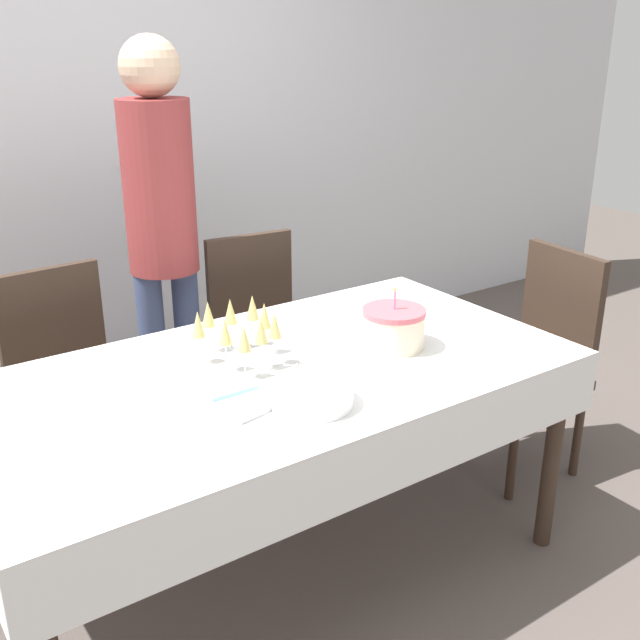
{
  "coord_description": "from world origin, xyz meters",
  "views": [
    {
      "loc": [
        -1.1,
        -1.83,
        1.75
      ],
      "look_at": [
        0.18,
        0.01,
        0.89
      ],
      "focal_mm": 42.0,
      "sensor_mm": 36.0,
      "label": 1
    }
  ],
  "objects_px": {
    "plate_stack_main": "(311,395)",
    "person_standing": "(161,217)",
    "champagne_tray": "(241,336)",
    "dining_chair_right_end": "(537,353)",
    "dining_chair_far_right": "(262,335)",
    "dining_chair_far_left": "(69,383)",
    "birthday_cake": "(394,328)"
  },
  "relations": [
    {
      "from": "dining_chair_right_end",
      "to": "plate_stack_main",
      "type": "relative_size",
      "value": 3.94
    },
    {
      "from": "person_standing",
      "to": "dining_chair_right_end",
      "type": "bearing_deg",
      "value": -37.55
    },
    {
      "from": "person_standing",
      "to": "champagne_tray",
      "type": "bearing_deg",
      "value": -97.33
    },
    {
      "from": "dining_chair_far_left",
      "to": "person_standing",
      "type": "xyz_separation_m",
      "value": [
        0.47,
        0.11,
        0.56
      ]
    },
    {
      "from": "dining_chair_far_right",
      "to": "person_standing",
      "type": "bearing_deg",
      "value": 163.53
    },
    {
      "from": "birthday_cake",
      "to": "champagne_tray",
      "type": "distance_m",
      "value": 0.51
    },
    {
      "from": "dining_chair_far_left",
      "to": "birthday_cake",
      "type": "distance_m",
      "value": 1.27
    },
    {
      "from": "birthday_cake",
      "to": "champagne_tray",
      "type": "bearing_deg",
      "value": 159.25
    },
    {
      "from": "dining_chair_right_end",
      "to": "person_standing",
      "type": "relative_size",
      "value": 0.54
    },
    {
      "from": "dining_chair_far_right",
      "to": "plate_stack_main",
      "type": "bearing_deg",
      "value": -113.48
    },
    {
      "from": "dining_chair_far_left",
      "to": "champagne_tray",
      "type": "distance_m",
      "value": 0.87
    },
    {
      "from": "dining_chair_far_right",
      "to": "plate_stack_main",
      "type": "distance_m",
      "value": 1.21
    },
    {
      "from": "dining_chair_far_left",
      "to": "dining_chair_far_right",
      "type": "distance_m",
      "value": 0.85
    },
    {
      "from": "dining_chair_far_right",
      "to": "person_standing",
      "type": "relative_size",
      "value": 0.54
    },
    {
      "from": "dining_chair_right_end",
      "to": "person_standing",
      "type": "xyz_separation_m",
      "value": [
        -1.22,
        0.94,
        0.56
      ]
    },
    {
      "from": "plate_stack_main",
      "to": "person_standing",
      "type": "bearing_deg",
      "value": 85.77
    },
    {
      "from": "dining_chair_right_end",
      "to": "person_standing",
      "type": "distance_m",
      "value": 1.64
    },
    {
      "from": "champagne_tray",
      "to": "plate_stack_main",
      "type": "distance_m",
      "value": 0.38
    },
    {
      "from": "birthday_cake",
      "to": "person_standing",
      "type": "bearing_deg",
      "value": 110.28
    },
    {
      "from": "dining_chair_right_end",
      "to": "champagne_tray",
      "type": "relative_size",
      "value": 2.65
    },
    {
      "from": "person_standing",
      "to": "plate_stack_main",
      "type": "bearing_deg",
      "value": -94.23
    },
    {
      "from": "dining_chair_far_left",
      "to": "person_standing",
      "type": "distance_m",
      "value": 0.74
    },
    {
      "from": "dining_chair_right_end",
      "to": "birthday_cake",
      "type": "xyz_separation_m",
      "value": [
        -0.85,
        -0.07,
        0.33
      ]
    },
    {
      "from": "dining_chair_far_left",
      "to": "dining_chair_far_right",
      "type": "xyz_separation_m",
      "value": [
        0.85,
        -0.0,
        0.0
      ]
    },
    {
      "from": "dining_chair_far_left",
      "to": "birthday_cake",
      "type": "height_order",
      "value": "birthday_cake"
    },
    {
      "from": "plate_stack_main",
      "to": "person_standing",
      "type": "xyz_separation_m",
      "value": [
        0.09,
        1.19,
        0.27
      ]
    },
    {
      "from": "birthday_cake",
      "to": "person_standing",
      "type": "xyz_separation_m",
      "value": [
        -0.37,
        1.0,
        0.23
      ]
    },
    {
      "from": "dining_chair_right_end",
      "to": "birthday_cake",
      "type": "distance_m",
      "value": 0.91
    },
    {
      "from": "champagne_tray",
      "to": "plate_stack_main",
      "type": "relative_size",
      "value": 1.48
    },
    {
      "from": "champagne_tray",
      "to": "plate_stack_main",
      "type": "height_order",
      "value": "champagne_tray"
    },
    {
      "from": "birthday_cake",
      "to": "champagne_tray",
      "type": "height_order",
      "value": "birthday_cake"
    },
    {
      "from": "dining_chair_far_right",
      "to": "dining_chair_right_end",
      "type": "xyz_separation_m",
      "value": [
        0.84,
        -0.83,
        0.0
      ]
    }
  ]
}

